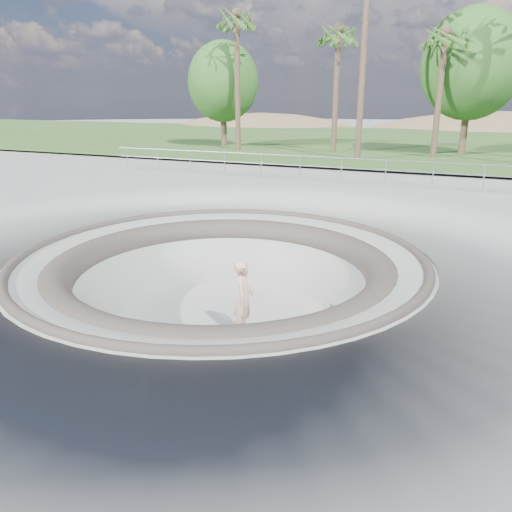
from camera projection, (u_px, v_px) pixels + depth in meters
name	position (u px, v px, depth m)	size (l,w,h in m)	color
ground	(221.00, 255.00, 12.56)	(180.00, 180.00, 0.00)	gray
skate_bowl	(223.00, 321.00, 13.12)	(14.00, 14.00, 4.10)	gray
grass_strip	(406.00, 142.00, 42.20)	(180.00, 36.00, 0.12)	#2E4E1F
distant_hills	(456.00, 187.00, 63.20)	(103.20, 45.00, 28.60)	brown
safety_railing	(341.00, 168.00, 22.84)	(25.00, 0.06, 1.03)	#93969B
skateboard	(244.00, 334.00, 12.44)	(0.80, 0.29, 0.08)	olive
skater	(244.00, 298.00, 12.14)	(0.69, 0.46, 1.90)	#E5AC94
palm_a	(237.00, 22.00, 32.59)	(2.60, 2.60, 9.63)	brown
palm_b	(339.00, 37.00, 31.31)	(2.60, 2.60, 8.51)	brown
palm_d	(445.00, 39.00, 28.80)	(2.60, 2.60, 8.05)	brown
bushy_tree_left	(223.00, 82.00, 36.56)	(5.27, 4.79, 7.60)	brown
bushy_tree_mid	(472.00, 64.00, 31.06)	(6.24, 5.67, 9.00)	brown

